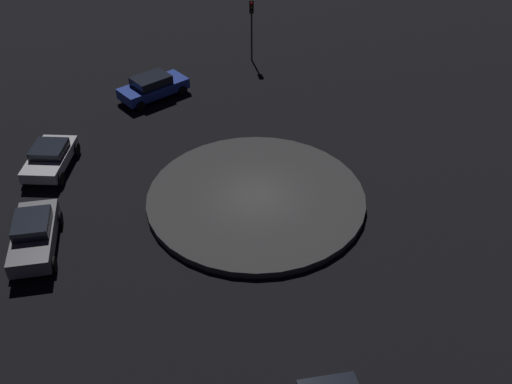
% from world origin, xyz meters
% --- Properties ---
extents(ground_plane, '(119.18, 119.18, 0.00)m').
position_xyz_m(ground_plane, '(0.00, 0.00, 0.00)').
color(ground_plane, black).
extents(roundabout_island, '(10.78, 10.78, 0.34)m').
position_xyz_m(roundabout_island, '(0.00, 0.00, 0.17)').
color(roundabout_island, '#383838').
rests_on(roundabout_island, ground_plane).
extents(car_grey, '(2.02, 4.34, 1.56)m').
position_xyz_m(car_grey, '(10.29, 1.47, 0.80)').
color(car_grey, slate).
rests_on(car_grey, ground_plane).
extents(car_blue, '(4.70, 3.74, 1.49)m').
position_xyz_m(car_blue, '(4.35, -11.76, 0.77)').
color(car_blue, '#1E38A5').
rests_on(car_blue, ground_plane).
extents(car_silver, '(2.89, 4.17, 1.34)m').
position_xyz_m(car_silver, '(10.13, -4.85, 0.72)').
color(car_silver, silver).
rests_on(car_silver, ground_plane).
extents(traffic_light_south, '(0.33, 0.38, 4.36)m').
position_xyz_m(traffic_light_south, '(-2.85, -16.01, 3.10)').
color(traffic_light_south, '#2D2D2D').
rests_on(traffic_light_south, ground_plane).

